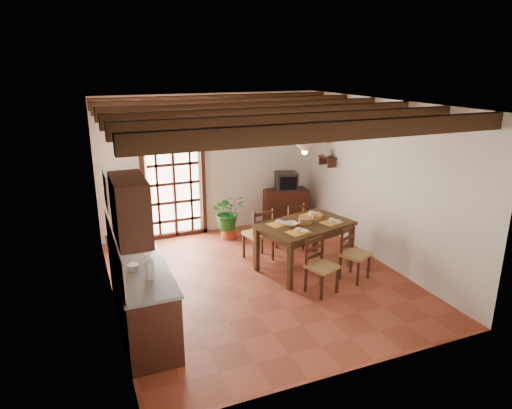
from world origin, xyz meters
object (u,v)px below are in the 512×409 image
dining_table (305,229)px  chair_near_left (321,276)px  crt_tv (286,181)px  potted_plant (228,210)px  pendant_lamp (305,147)px  chair_near_right (354,263)px  chair_far_left (259,243)px  kitchen_counter (141,292)px  chair_far_right (290,235)px  sideboard (286,207)px

dining_table → chair_near_left: size_ratio=1.95×
chair_near_left → dining_table: bearing=61.6°
dining_table → crt_tv: 2.23m
potted_plant → pendant_lamp: (0.72, -1.75, 1.51)m
chair_near_right → pendant_lamp: pendant_lamp is taller
dining_table → chair_far_left: (-0.57, 0.65, -0.41)m
kitchen_counter → chair_near_right: (3.38, 0.06, -0.20)m
chair_near_right → chair_far_right: bearing=79.0°
chair_near_left → chair_far_left: chair_far_left is taller
kitchen_counter → chair_near_right: 3.39m
chair_near_right → sideboard: (0.12, 2.76, 0.12)m
chair_near_right → chair_far_left: (-1.13, 1.29, 0.03)m
chair_near_right → crt_tv: crt_tv is taller
kitchen_counter → pendant_lamp: (2.82, 0.81, 1.60)m
dining_table → sideboard: 2.25m
chair_far_left → kitchen_counter: bearing=22.0°
kitchen_counter → chair_near_left: 2.66m
sideboard → potted_plant: 1.44m
chair_far_right → chair_near_right: bearing=91.6°
chair_near_left → chair_near_right: size_ratio=1.01×
chair_far_left → pendant_lamp: pendant_lamp is taller
sideboard → chair_near_left: bearing=-101.1°
chair_near_right → potted_plant: 2.82m
kitchen_counter → chair_far_left: (2.25, 1.35, -0.17)m
kitchen_counter → crt_tv: bearing=38.8°
chair_far_left → chair_near_right: bearing=122.1°
pendant_lamp → chair_far_left: bearing=136.1°
chair_near_left → chair_near_right: (0.73, 0.20, -0.00)m
chair_near_right → potted_plant: bearing=91.1°
sideboard → pendant_lamp: (-0.68, -2.02, 1.69)m
chair_near_left → pendant_lamp: bearing=62.8°
chair_far_left → pendant_lamp: size_ratio=1.15×
chair_near_left → chair_far_right: size_ratio=0.95×
chair_far_left → crt_tv: 2.04m
kitchen_counter → dining_table: kitchen_counter is taller
potted_plant → pendant_lamp: bearing=-67.7°
dining_table → chair_far_right: (0.16, 0.84, -0.42)m
sideboard → dining_table: bearing=-103.1°
chair_near_left → potted_plant: potted_plant is taller
crt_tv → pendant_lamp: bearing=-95.1°
chair_near_left → kitchen_counter: bearing=159.7°
kitchen_counter → pendant_lamp: bearing=16.0°
chair_far_right → potted_plant: potted_plant is taller
dining_table → sideboard: size_ratio=1.86×
chair_near_right → crt_tv: 2.85m
potted_plant → dining_table: bearing=-68.8°
dining_table → chair_near_right: bearing=-64.2°
dining_table → chair_far_right: size_ratio=1.86×
chair_far_left → pendant_lamp: 1.94m
chair_far_right → pendant_lamp: bearing=64.3°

